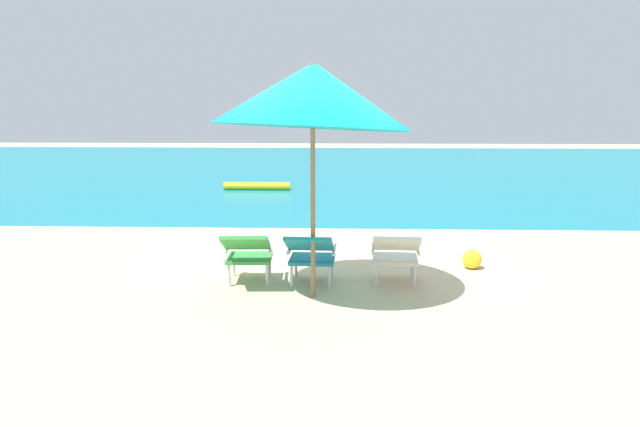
{
  "coord_description": "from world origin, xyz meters",
  "views": [
    {
      "loc": [
        0.28,
        -6.93,
        2.1
      ],
      "look_at": [
        0.0,
        0.36,
        0.75
      ],
      "focal_mm": 33.97,
      "sensor_mm": 36.0,
      "label": 1
    }
  ],
  "objects_px": {
    "lounge_chair_center": "(311,252)",
    "lounge_chair_right": "(396,252)",
    "beach_umbrella_center": "(313,95)",
    "beach_ball": "(472,259)",
    "lounge_chair_left": "(248,251)",
    "swim_buoy": "(257,186)"
  },
  "relations": [
    {
      "from": "lounge_chair_right",
      "to": "beach_ball",
      "type": "bearing_deg",
      "value": 37.06
    },
    {
      "from": "lounge_chair_left",
      "to": "lounge_chair_center",
      "type": "xyz_separation_m",
      "value": [
        0.73,
        -0.02,
        0.0
      ]
    },
    {
      "from": "beach_umbrella_center",
      "to": "lounge_chair_right",
      "type": "bearing_deg",
      "value": 24.02
    },
    {
      "from": "swim_buoy",
      "to": "lounge_chair_right",
      "type": "bearing_deg",
      "value": -70.69
    },
    {
      "from": "beach_umbrella_center",
      "to": "beach_ball",
      "type": "bearing_deg",
      "value": 31.38
    },
    {
      "from": "beach_umbrella_center",
      "to": "beach_ball",
      "type": "xyz_separation_m",
      "value": [
        1.97,
        1.2,
        -2.04
      ]
    },
    {
      "from": "swim_buoy",
      "to": "lounge_chair_center",
      "type": "bearing_deg",
      "value": -77.47
    },
    {
      "from": "lounge_chair_center",
      "to": "lounge_chair_right",
      "type": "distance_m",
      "value": 0.97
    },
    {
      "from": "lounge_chair_center",
      "to": "beach_umbrella_center",
      "type": "bearing_deg",
      "value": -83.42
    },
    {
      "from": "beach_umbrella_center",
      "to": "swim_buoy",
      "type": "bearing_deg",
      "value": 102.27
    },
    {
      "from": "lounge_chair_center",
      "to": "beach_umbrella_center",
      "type": "height_order",
      "value": "beach_umbrella_center"
    },
    {
      "from": "swim_buoy",
      "to": "lounge_chair_center",
      "type": "height_order",
      "value": "lounge_chair_center"
    },
    {
      "from": "lounge_chair_right",
      "to": "beach_umbrella_center",
      "type": "relative_size",
      "value": 0.3
    },
    {
      "from": "lounge_chair_center",
      "to": "lounge_chair_right",
      "type": "height_order",
      "value": "same"
    },
    {
      "from": "swim_buoy",
      "to": "beach_ball",
      "type": "xyz_separation_m",
      "value": [
        3.72,
        -6.85,
        0.02
      ]
    },
    {
      "from": "lounge_chair_right",
      "to": "beach_umbrella_center",
      "type": "height_order",
      "value": "beach_umbrella_center"
    },
    {
      "from": "lounge_chair_right",
      "to": "beach_ball",
      "type": "height_order",
      "value": "lounge_chair_right"
    },
    {
      "from": "lounge_chair_center",
      "to": "beach_umbrella_center",
      "type": "xyz_separation_m",
      "value": [
        0.04,
        -0.37,
        1.76
      ]
    },
    {
      "from": "lounge_chair_center",
      "to": "lounge_chair_right",
      "type": "bearing_deg",
      "value": 2.68
    },
    {
      "from": "lounge_chair_right",
      "to": "swim_buoy",
      "type": "bearing_deg",
      "value": 109.31
    },
    {
      "from": "swim_buoy",
      "to": "lounge_chair_left",
      "type": "height_order",
      "value": "lounge_chair_left"
    },
    {
      "from": "swim_buoy",
      "to": "lounge_chair_right",
      "type": "distance_m",
      "value": 8.11
    }
  ]
}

